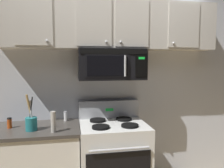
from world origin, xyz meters
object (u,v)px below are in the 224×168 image
(stove_range, at_px, (113,160))
(utensil_crock_teal, at_px, (31,122))
(over_range_microwave, at_px, (111,64))
(pepper_mill, at_px, (53,122))
(spice_jar, at_px, (9,123))
(salt_shaker, at_px, (66,116))

(stove_range, relative_size, utensil_crock_teal, 2.97)
(over_range_microwave, relative_size, pepper_mill, 3.59)
(utensil_crock_teal, distance_m, pepper_mill, 0.25)
(over_range_microwave, relative_size, spice_jar, 6.73)
(salt_shaker, bearing_deg, over_range_microwave, -11.00)
(utensil_crock_teal, height_order, spice_jar, utensil_crock_teal)
(pepper_mill, bearing_deg, over_range_microwave, 25.96)
(pepper_mill, height_order, spice_jar, pepper_mill)
(over_range_microwave, xyz_separation_m, pepper_mill, (-0.64, -0.31, -0.57))
(stove_range, distance_m, spice_jar, 1.22)
(salt_shaker, height_order, spice_jar, salt_shaker)
(pepper_mill, bearing_deg, utensil_crock_teal, 155.62)
(stove_range, xyz_separation_m, utensil_crock_teal, (-0.87, -0.09, 0.52))
(utensil_crock_teal, bearing_deg, salt_shaker, 43.04)
(pepper_mill, bearing_deg, salt_shaker, 75.62)
(utensil_crock_teal, bearing_deg, pepper_mill, -24.38)
(pepper_mill, distance_m, spice_jar, 0.53)
(stove_range, relative_size, spice_jar, 9.92)
(stove_range, bearing_deg, pepper_mill, -163.01)
(pepper_mill, bearing_deg, spice_jar, 154.01)
(over_range_microwave, height_order, pepper_mill, over_range_microwave)
(salt_shaker, distance_m, pepper_mill, 0.43)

